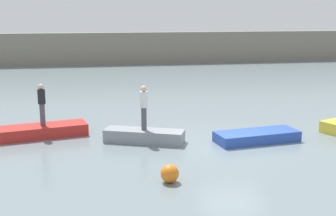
% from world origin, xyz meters
% --- Properties ---
extents(ground_plane, '(120.00, 120.00, 0.00)m').
position_xyz_m(ground_plane, '(0.00, 0.00, 0.00)').
color(ground_plane, slate).
extents(embankment_wall, '(80.00, 1.20, 3.14)m').
position_xyz_m(embankment_wall, '(0.00, 28.67, 1.57)').
color(embankment_wall, gray).
rests_on(embankment_wall, ground_plane).
extents(rowboat_red, '(3.83, 1.96, 0.50)m').
position_xyz_m(rowboat_red, '(-7.62, 2.66, 0.25)').
color(rowboat_red, red).
rests_on(rowboat_red, ground_plane).
extents(rowboat_grey, '(3.38, 2.06, 0.53)m').
position_xyz_m(rowboat_grey, '(-3.46, 1.08, 0.26)').
color(rowboat_grey, gray).
rests_on(rowboat_grey, ground_plane).
extents(rowboat_blue, '(3.61, 1.74, 0.44)m').
position_xyz_m(rowboat_blue, '(1.14, 0.37, 0.22)').
color(rowboat_blue, '#2B4CAD').
rests_on(rowboat_blue, ground_plane).
extents(person_dark_shirt, '(0.32, 0.32, 1.79)m').
position_xyz_m(person_dark_shirt, '(-7.62, 2.66, 1.51)').
color(person_dark_shirt, '#4C4C56').
rests_on(person_dark_shirt, rowboat_red).
extents(person_white_shirt, '(0.32, 0.32, 1.83)m').
position_xyz_m(person_white_shirt, '(-3.46, 1.08, 1.55)').
color(person_white_shirt, '#4C4C56').
rests_on(person_white_shirt, rowboat_grey).
extents(mooring_buoy, '(0.59, 0.59, 0.59)m').
position_xyz_m(mooring_buoy, '(-3.20, -3.48, 0.29)').
color(mooring_buoy, orange).
rests_on(mooring_buoy, ground_plane).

